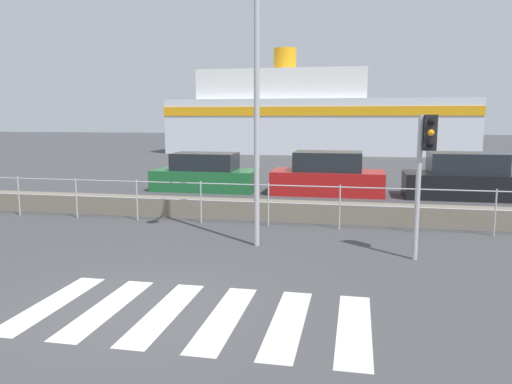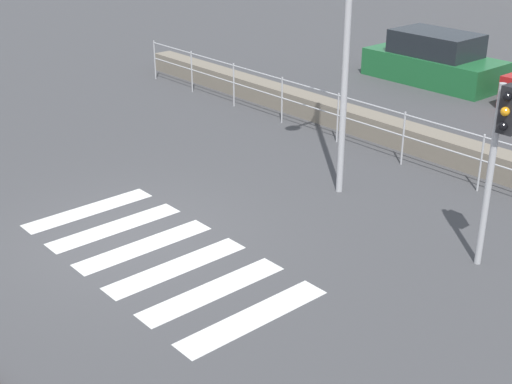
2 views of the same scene
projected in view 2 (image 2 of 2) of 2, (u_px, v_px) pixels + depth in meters
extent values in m
plane|color=#424244|center=(130.00, 237.00, 11.80)|extent=(160.00, 160.00, 0.00)
cube|color=silver|center=(89.00, 210.00, 12.73)|extent=(0.45, 2.40, 0.01)
cube|color=silver|center=(115.00, 227.00, 12.11)|extent=(0.45, 2.40, 0.01)
cube|color=silver|center=(144.00, 246.00, 11.49)|extent=(0.45, 2.40, 0.01)
cube|color=silver|center=(177.00, 267.00, 10.87)|extent=(0.45, 2.40, 0.01)
cube|color=silver|center=(213.00, 291.00, 10.25)|extent=(0.45, 2.40, 0.01)
cube|color=silver|center=(254.00, 317.00, 9.63)|extent=(0.45, 2.40, 0.01)
cube|color=slate|center=(394.00, 133.00, 15.82)|extent=(18.15, 0.55, 0.52)
cylinder|color=#B2B2B5|center=(371.00, 105.00, 14.96)|extent=(16.34, 0.03, 0.03)
cylinder|color=#B2B2B5|center=(369.00, 125.00, 15.15)|extent=(16.34, 0.03, 0.03)
cylinder|color=#B2B2B5|center=(155.00, 60.00, 20.80)|extent=(0.04, 0.04, 1.13)
cylinder|color=#B2B2B5|center=(192.00, 72.00, 19.55)|extent=(0.04, 0.04, 1.13)
cylinder|color=#B2B2B5|center=(234.00, 85.00, 18.30)|extent=(0.04, 0.04, 1.13)
cylinder|color=#B2B2B5|center=(282.00, 100.00, 17.05)|extent=(0.04, 0.04, 1.13)
cylinder|color=#B2B2B5|center=(338.00, 118.00, 15.80)|extent=(0.04, 0.04, 1.13)
cylinder|color=#B2B2B5|center=(403.00, 139.00, 14.54)|extent=(0.04, 0.04, 1.13)
cylinder|color=#B2B2B5|center=(481.00, 163.00, 13.29)|extent=(0.04, 0.04, 1.13)
cylinder|color=#B2B2B5|center=(489.00, 178.00, 10.42)|extent=(0.10, 0.10, 2.85)
cube|color=black|center=(511.00, 110.00, 9.86)|extent=(0.24, 0.24, 0.68)
sphere|color=black|center=(507.00, 97.00, 9.69)|extent=(0.13, 0.13, 0.13)
sphere|color=orange|center=(505.00, 112.00, 9.78)|extent=(0.13, 0.13, 0.13)
sphere|color=black|center=(503.00, 126.00, 9.86)|extent=(0.13, 0.13, 0.13)
cylinder|color=#B2B2B5|center=(348.00, 17.00, 12.19)|extent=(0.12, 0.12, 6.53)
cube|color=#1E6633|center=(433.00, 68.00, 20.59)|extent=(3.98, 1.73, 0.80)
cube|color=#1E2328|center=(436.00, 43.00, 20.30)|extent=(2.39, 1.52, 0.65)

